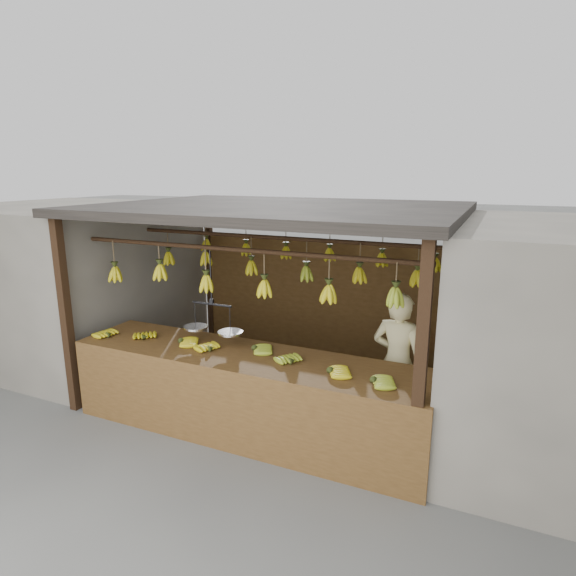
% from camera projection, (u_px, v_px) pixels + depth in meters
% --- Properties ---
extents(ground, '(80.00, 80.00, 0.00)m').
position_uv_depth(ground, '(279.00, 388.00, 6.35)').
color(ground, '#5B5B57').
extents(stall, '(4.30, 3.30, 2.40)m').
position_uv_depth(stall, '(289.00, 237.00, 6.17)').
color(stall, black).
rests_on(stall, ground).
extents(neighbor_left, '(3.00, 3.00, 2.30)m').
position_uv_depth(neighbor_left, '(70.00, 279.00, 7.51)').
color(neighbor_left, slate).
rests_on(neighbor_left, ground).
extents(counter, '(3.96, 0.90, 0.96)m').
position_uv_depth(counter, '(240.00, 375.00, 5.02)').
color(counter, brown).
rests_on(counter, ground).
extents(hanging_bananas, '(3.65, 2.23, 0.37)m').
position_uv_depth(hanging_bananas, '(278.00, 267.00, 5.96)').
color(hanging_bananas, gold).
rests_on(hanging_bananas, ground).
extents(balance_scale, '(0.72, 0.27, 0.94)m').
position_uv_depth(balance_scale, '(213.00, 325.00, 5.33)').
color(balance_scale, black).
rests_on(balance_scale, ground).
extents(vendor, '(0.62, 0.45, 1.56)m').
position_uv_depth(vendor, '(397.00, 362.00, 5.20)').
color(vendor, beige).
rests_on(vendor, ground).
extents(bag_bundles, '(0.08, 0.26, 1.33)m').
position_uv_depth(bag_bundles, '(450.00, 307.00, 6.53)').
color(bag_bundles, '#199926').
rests_on(bag_bundles, ground).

